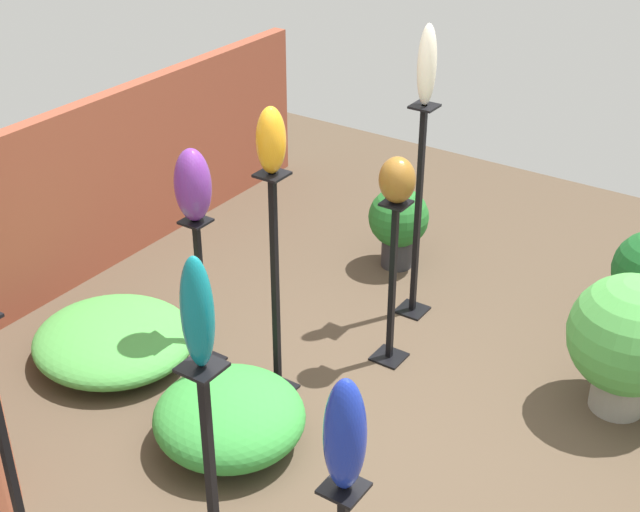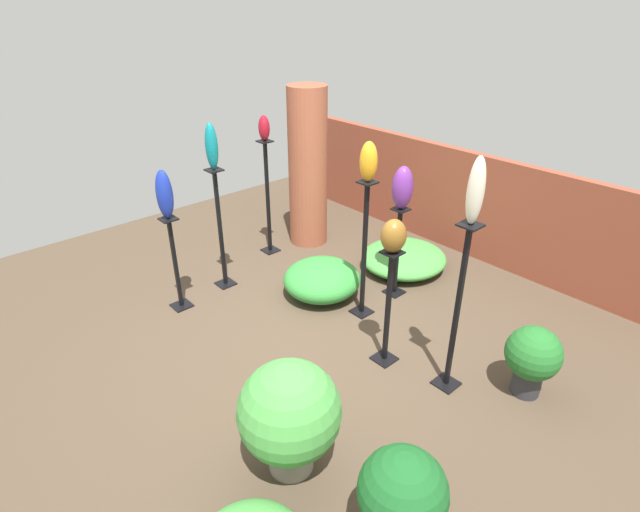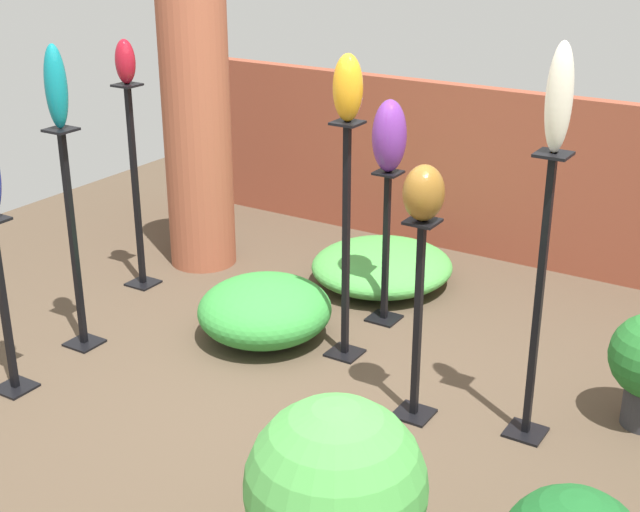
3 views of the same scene
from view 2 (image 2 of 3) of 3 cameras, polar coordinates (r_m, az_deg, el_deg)
ground_plane at (r=4.97m, az=-0.74°, el=-9.69°), size 8.00×8.00×0.00m
brick_wall_back at (r=6.55m, az=17.63°, el=5.35°), size 5.60×0.12×1.32m
brick_pillar at (r=6.51m, az=-1.40°, el=10.00°), size 0.50×0.50×2.06m
pedestal_bronze at (r=4.49m, az=7.74°, el=-6.49°), size 0.20×0.20×1.13m
pedestal_ruby at (r=6.36m, az=-5.97°, el=6.08°), size 0.20×0.20×1.47m
pedestal_violet at (r=5.54m, az=8.78°, el=-0.01°), size 0.20×0.20×1.03m
pedestal_teal at (r=5.67m, az=-11.28°, el=2.44°), size 0.20×0.20×1.40m
pedestal_amber at (r=5.04m, az=5.06°, el=-0.00°), size 0.20×0.20×1.47m
pedestal_cobalt at (r=5.44m, az=-16.14°, el=-1.34°), size 0.20×0.20×1.04m
pedestal_ivory at (r=4.21m, az=15.30°, el=-6.71°), size 0.20×0.20×1.53m
art_vase_bronze at (r=4.11m, az=8.41°, el=2.29°), size 0.21×0.22×0.29m
art_vase_ruby at (r=6.08m, az=-6.41°, el=14.33°), size 0.14×0.13×0.30m
art_vase_violet at (r=5.22m, az=9.41°, el=7.71°), size 0.22×0.22×0.46m
art_vase_teal at (r=5.33m, az=-12.29°, el=12.14°), size 0.12×0.13×0.48m
art_vase_amber at (r=4.67m, az=5.57°, el=10.68°), size 0.17×0.16×0.38m
art_vase_cobalt at (r=5.11m, az=-17.34°, el=6.72°), size 0.16×0.16×0.50m
art_vase_ivory at (r=3.72m, az=17.37°, el=7.11°), size 0.12×0.12×0.52m
potted_plant_front_left at (r=3.27m, az=9.33°, el=-25.73°), size 0.54×0.54×0.76m
potted_plant_near_pillar at (r=4.54m, az=23.13°, el=-10.53°), size 0.46×0.46×0.64m
potted_plant_walkway_edge at (r=3.56m, az=-3.52°, el=-17.59°), size 0.72×0.72×0.89m
foliage_bed_west at (r=5.58m, az=0.22°, el=-2.67°), size 0.85×0.87×0.39m
foliage_bed_center at (r=6.22m, az=9.54°, el=-0.23°), size 1.01×1.07×0.28m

